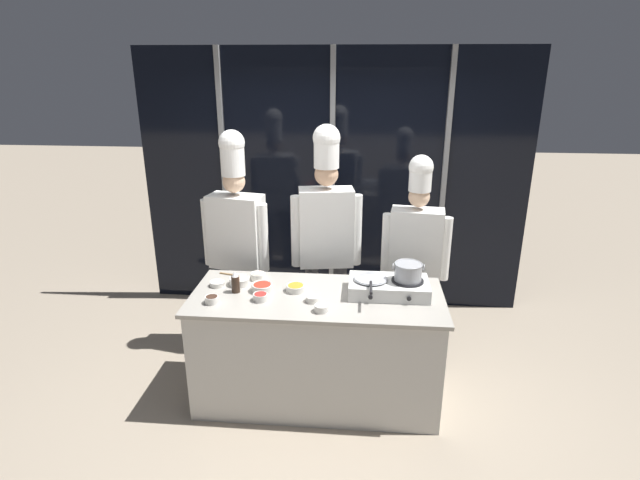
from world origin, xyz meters
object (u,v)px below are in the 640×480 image
at_px(prep_bowl_shrimp, 258,276).
at_px(serving_spoon_slotted, 237,275).
at_px(prep_bowl_onion, 217,283).
at_px(chef_line, 416,245).
at_px(portable_stove, 389,287).
at_px(chef_head, 237,231).
at_px(prep_bowl_rice, 312,298).
at_px(prep_bowl_bell_pepper, 261,297).
at_px(prep_bowl_bean_sprouts, 321,308).
at_px(frying_pan, 371,277).
at_px(prep_bowl_soy_glaze, 212,299).
at_px(prep_bowl_carrots, 296,287).
at_px(squeeze_bottle_soy, 236,282).
at_px(prep_bowl_chili_flakes, 262,287).
at_px(prep_bowl_chicken, 239,281).
at_px(chef_sous, 326,227).
at_px(stock_pot, 408,271).

bearing_deg(prep_bowl_shrimp, serving_spoon_slotted, 166.54).
relative_size(prep_bowl_onion, chef_line, 0.06).
xyz_separation_m(portable_stove, chef_head, (-1.31, 0.64, 0.19)).
height_order(prep_bowl_rice, prep_bowl_bell_pepper, prep_bowl_bell_pepper).
xyz_separation_m(prep_bowl_bean_sprouts, serving_spoon_slotted, (-0.74, 0.55, -0.02)).
relative_size(frying_pan, prep_bowl_soy_glaze, 4.42).
bearing_deg(frying_pan, prep_bowl_carrots, -179.10).
xyz_separation_m(squeeze_bottle_soy, prep_bowl_bell_pepper, (0.21, -0.13, -0.05)).
bearing_deg(prep_bowl_carrots, prep_bowl_chili_flakes, -175.07).
distance_m(squeeze_bottle_soy, prep_bowl_carrots, 0.46).
bearing_deg(prep_bowl_chicken, prep_bowl_carrots, -9.70).
height_order(prep_bowl_shrimp, prep_bowl_carrots, prep_bowl_shrimp).
relative_size(chef_sous, chef_line, 1.13).
bearing_deg(prep_bowl_chili_flakes, serving_spoon_slotted, 135.55).
relative_size(portable_stove, chef_line, 0.33).
distance_m(chef_head, chef_sous, 0.79).
bearing_deg(chef_sous, prep_bowl_carrots, 66.55).
bearing_deg(chef_sous, prep_bowl_shrimp, 35.34).
bearing_deg(prep_bowl_shrimp, prep_bowl_chili_flakes, -70.21).
relative_size(prep_bowl_chili_flakes, prep_bowl_bell_pepper, 1.48).
relative_size(prep_bowl_bean_sprouts, chef_line, 0.05).
xyz_separation_m(frying_pan, stock_pot, (0.27, 0.01, 0.05)).
distance_m(prep_bowl_bean_sprouts, chef_line, 1.26).
bearing_deg(frying_pan, prep_bowl_rice, -157.09).
relative_size(serving_spoon_slotted, chef_sous, 0.11).
bearing_deg(frying_pan, squeeze_bottle_soy, -176.43).
relative_size(prep_bowl_shrimp, serving_spoon_slotted, 0.53).
bearing_deg(serving_spoon_slotted, squeeze_bottle_soy, -76.76).
bearing_deg(prep_bowl_rice, prep_bowl_bean_sprouts, -62.55).
distance_m(prep_bowl_carrots, prep_bowl_chicken, 0.46).
xyz_separation_m(prep_bowl_shrimp, chef_line, (1.29, 0.51, 0.12)).
height_order(stock_pot, prep_bowl_carrots, stock_pot).
bearing_deg(chef_sous, chef_head, -6.38).
bearing_deg(prep_bowl_chili_flakes, chef_line, 30.83).
xyz_separation_m(stock_pot, chef_line, (0.12, 0.69, -0.04)).
bearing_deg(prep_bowl_bean_sprouts, prep_bowl_shrimp, 137.43).
xyz_separation_m(serving_spoon_slotted, chef_head, (-0.09, 0.42, 0.24)).
height_order(prep_bowl_carrots, chef_head, chef_head).
xyz_separation_m(prep_bowl_rice, prep_bowl_chili_flakes, (-0.40, 0.15, 0.01)).
bearing_deg(prep_bowl_bell_pepper, serving_spoon_slotted, 124.10).
xyz_separation_m(stock_pot, prep_bowl_bean_sprouts, (-0.62, -0.33, -0.16)).
bearing_deg(prep_bowl_onion, serving_spoon_slotted, 62.76).
bearing_deg(prep_bowl_soy_glaze, chef_line, 31.90).
height_order(squeeze_bottle_soy, prep_bowl_carrots, squeeze_bottle_soy).
relative_size(prep_bowl_bell_pepper, prep_bowl_chicken, 0.69).
xyz_separation_m(portable_stove, prep_bowl_onion, (-1.32, 0.02, -0.04)).
bearing_deg(chef_head, prep_bowl_soy_glaze, 103.18).
bearing_deg(prep_bowl_chili_flakes, prep_bowl_bean_sprouts, -31.69).
distance_m(stock_pot, prep_bowl_shrimp, 1.19).
distance_m(prep_bowl_bean_sprouts, prep_bowl_chili_flakes, 0.56).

